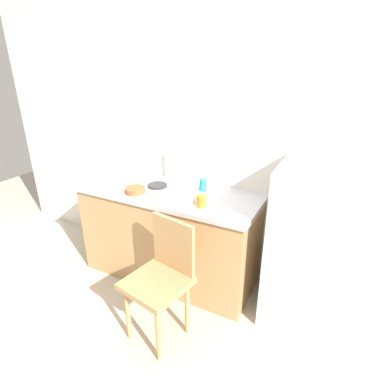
{
  "coord_description": "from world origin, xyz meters",
  "views": [
    {
      "loc": [
        1.08,
        -1.45,
        1.88
      ],
      "look_at": [
        0.03,
        0.6,
        0.91
      ],
      "focal_mm": 29.19,
      "sensor_mm": 36.0,
      "label": 1
    }
  ],
  "objects_px": {
    "chair": "(162,275)",
    "terracotta_bowl": "(135,190)",
    "cup_orange": "(202,201)",
    "dish_tray": "(180,196)",
    "refrigerator": "(310,248)",
    "hotplate": "(157,186)",
    "cup_teal": "(203,185)"
  },
  "relations": [
    {
      "from": "refrigerator",
      "to": "cup_orange",
      "type": "xyz_separation_m",
      "value": [
        -0.79,
        -0.18,
        0.29
      ]
    },
    {
      "from": "cup_teal",
      "to": "hotplate",
      "type": "bearing_deg",
      "value": -166.02
    },
    {
      "from": "refrigerator",
      "to": "cup_teal",
      "type": "relative_size",
      "value": 11.75
    },
    {
      "from": "hotplate",
      "to": "cup_orange",
      "type": "distance_m",
      "value": 0.56
    },
    {
      "from": "chair",
      "to": "cup_orange",
      "type": "xyz_separation_m",
      "value": [
        0.09,
        0.45,
        0.41
      ]
    },
    {
      "from": "hotplate",
      "to": "dish_tray",
      "type": "bearing_deg",
      "value": -24.07
    },
    {
      "from": "chair",
      "to": "terracotta_bowl",
      "type": "bearing_deg",
      "value": 151.33
    },
    {
      "from": "terracotta_bowl",
      "to": "cup_teal",
      "type": "xyz_separation_m",
      "value": [
        0.49,
        0.3,
        0.03
      ]
    },
    {
      "from": "terracotta_bowl",
      "to": "dish_tray",
      "type": "bearing_deg",
      "value": 8.88
    },
    {
      "from": "dish_tray",
      "to": "cup_orange",
      "type": "bearing_deg",
      "value": -13.83
    },
    {
      "from": "chair",
      "to": "hotplate",
      "type": "distance_m",
      "value": 0.86
    },
    {
      "from": "refrigerator",
      "to": "chair",
      "type": "height_order",
      "value": "refrigerator"
    },
    {
      "from": "refrigerator",
      "to": "dish_tray",
      "type": "bearing_deg",
      "value": -172.6
    },
    {
      "from": "dish_tray",
      "to": "cup_orange",
      "type": "height_order",
      "value": "cup_orange"
    },
    {
      "from": "cup_orange",
      "to": "hotplate",
      "type": "bearing_deg",
      "value": 159.98
    },
    {
      "from": "terracotta_bowl",
      "to": "cup_orange",
      "type": "xyz_separation_m",
      "value": [
        0.61,
        0.01,
        0.02
      ]
    },
    {
      "from": "hotplate",
      "to": "terracotta_bowl",
      "type": "bearing_deg",
      "value": -114.47
    },
    {
      "from": "cup_orange",
      "to": "dish_tray",
      "type": "bearing_deg",
      "value": 166.17
    },
    {
      "from": "hotplate",
      "to": "cup_orange",
      "type": "relative_size",
      "value": 1.82
    },
    {
      "from": "refrigerator",
      "to": "terracotta_bowl",
      "type": "bearing_deg",
      "value": -172.18
    },
    {
      "from": "chair",
      "to": "cup_teal",
      "type": "xyz_separation_m",
      "value": [
        -0.04,
        0.74,
        0.41
      ]
    },
    {
      "from": "chair",
      "to": "cup_teal",
      "type": "distance_m",
      "value": 0.85
    },
    {
      "from": "refrigerator",
      "to": "terracotta_bowl",
      "type": "xyz_separation_m",
      "value": [
        -1.4,
        -0.19,
        0.26
      ]
    },
    {
      "from": "refrigerator",
      "to": "cup_teal",
      "type": "height_order",
      "value": "refrigerator"
    },
    {
      "from": "refrigerator",
      "to": "dish_tray",
      "type": "height_order",
      "value": "refrigerator"
    },
    {
      "from": "dish_tray",
      "to": "refrigerator",
      "type": "bearing_deg",
      "value": 7.4
    },
    {
      "from": "cup_teal",
      "to": "cup_orange",
      "type": "relative_size",
      "value": 1.13
    },
    {
      "from": "refrigerator",
      "to": "dish_tray",
      "type": "distance_m",
      "value": 1.05
    },
    {
      "from": "chair",
      "to": "hotplate",
      "type": "xyz_separation_m",
      "value": [
        -0.44,
        0.64,
        0.37
      ]
    },
    {
      "from": "cup_orange",
      "to": "refrigerator",
      "type": "bearing_deg",
      "value": 13.05
    },
    {
      "from": "terracotta_bowl",
      "to": "hotplate",
      "type": "xyz_separation_m",
      "value": [
        0.09,
        0.2,
        -0.01
      ]
    },
    {
      "from": "terracotta_bowl",
      "to": "chair",
      "type": "bearing_deg",
      "value": -39.8
    }
  ]
}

